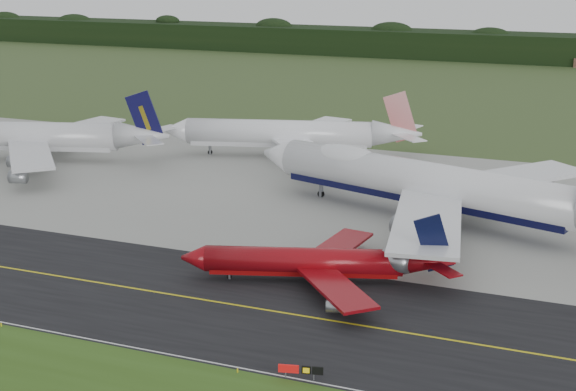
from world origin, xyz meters
The scene contains 13 objects.
ground centered at (0.00, 0.00, 0.00)m, with size 600.00×600.00×0.00m, color #365226.
taxiway centered at (0.00, -4.00, 0.01)m, with size 400.00×32.00×0.02m, color black.
apron centered at (0.00, 51.00, 0.01)m, with size 400.00×78.00×0.01m, color gray.
taxiway_centreline centered at (0.00, -4.00, 0.03)m, with size 400.00×0.40×0.00m, color gold.
taxiway_edge_line centered at (0.00, -19.50, 0.03)m, with size 400.00×0.25×0.00m, color silver.
horizon_treeline centered at (0.00, 273.76, 5.47)m, with size 700.00×25.00×12.00m.
jet_ba_747 centered at (12.46, 40.87, 6.73)m, with size 77.17×62.49×19.76m.
jet_red_737 centered at (2.16, 7.76, 2.95)m, with size 38.81×30.89×10.68m.
jet_navy_gold centered at (-81.58, 52.36, 5.43)m, with size 63.12×53.79×16.53m.
jet_star_tail centered at (-27.45, 76.46, 5.29)m, with size 59.47×48.76×15.87m.
taxiway_sign centered at (9.25, -19.41, 1.18)m, with size 4.96×1.29×1.68m.
edge_marker_left centered at (-30.82, -20.50, 0.25)m, with size 0.16×0.16×0.50m, color yellow.
edge_marker_center centered at (2.07, -20.50, 0.25)m, with size 0.16×0.16×0.50m, color yellow.
Camera 1 is at (36.14, -94.22, 45.35)m, focal length 50.00 mm.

